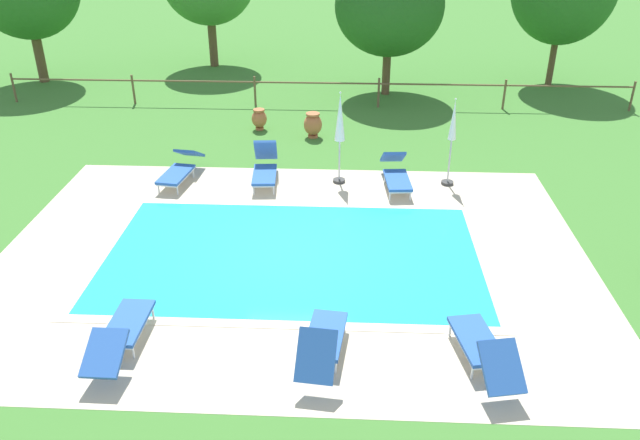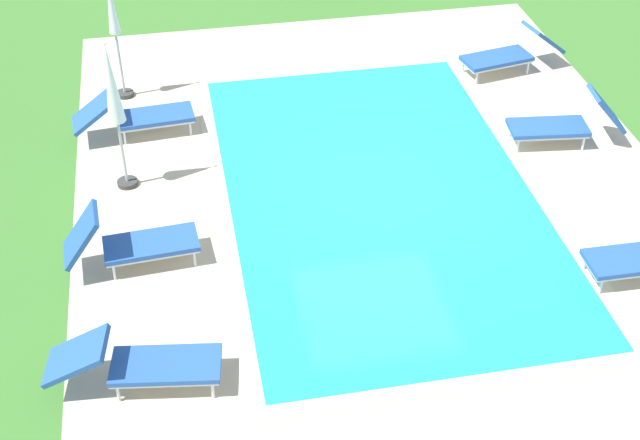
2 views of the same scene
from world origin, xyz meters
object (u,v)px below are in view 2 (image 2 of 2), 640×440
object	(u,v)px
sun_lounger_north_mid	(565,123)
patio_umbrella_closed_row_mid_west	(113,94)
sun_lounger_north_near_steps	(131,242)
sun_lounger_south_far	(140,363)
sun_lounger_north_end	(510,53)
patio_umbrella_closed_row_west	(114,22)
sun_lounger_south_near_corner	(137,115)

from	to	relation	value
sun_lounger_north_mid	patio_umbrella_closed_row_mid_west	bearing A→B (deg)	89.09
sun_lounger_north_near_steps	sun_lounger_south_far	world-z (taller)	sun_lounger_north_near_steps
sun_lounger_north_end	patio_umbrella_closed_row_mid_west	bearing A→B (deg)	108.96
patio_umbrella_closed_row_west	sun_lounger_south_near_corner	bearing A→B (deg)	-170.64
patio_umbrella_closed_row_mid_west	sun_lounger_north_near_steps	bearing A→B (deg)	-178.05
sun_lounger_north_end	patio_umbrella_closed_row_mid_west	size ratio (longest dim) A/B	0.84
sun_lounger_south_near_corner	patio_umbrella_closed_row_mid_west	size ratio (longest dim) A/B	0.83
sun_lounger_north_mid	patio_umbrella_closed_row_west	size ratio (longest dim) A/B	0.83
patio_umbrella_closed_row_west	patio_umbrella_closed_row_mid_west	distance (m)	2.86
sun_lounger_north_end	patio_umbrella_closed_row_mid_west	xyz separation A→B (m)	(-2.48, 7.22, 1.25)
sun_lounger_north_end	patio_umbrella_closed_row_west	world-z (taller)	patio_umbrella_closed_row_west
sun_lounger_north_mid	patio_umbrella_closed_row_mid_west	size ratio (longest dim) A/B	0.79
sun_lounger_north_near_steps	patio_umbrella_closed_row_west	bearing A→B (deg)	0.83
patio_umbrella_closed_row_west	sun_lounger_north_end	bearing A→B (deg)	-92.99
sun_lounger_south_far	patio_umbrella_closed_row_west	distance (m)	7.17
sun_lounger_south_near_corner	patio_umbrella_closed_row_mid_west	distance (m)	1.96
sun_lounger_south_far	patio_umbrella_closed_row_mid_west	size ratio (longest dim) A/B	0.86
patio_umbrella_closed_row_mid_west	patio_umbrella_closed_row_west	bearing A→B (deg)	0.06
sun_lounger_north_near_steps	sun_lounger_north_mid	bearing A→B (deg)	-75.48
sun_lounger_north_mid	sun_lounger_south_far	size ratio (longest dim) A/B	0.92
sun_lounger_south_near_corner	patio_umbrella_closed_row_mid_west	bearing A→B (deg)	171.40
sun_lounger_north_mid	sun_lounger_south_near_corner	bearing A→B (deg)	77.11
sun_lounger_north_near_steps	patio_umbrella_closed_row_mid_west	bearing A→B (deg)	1.95
sun_lounger_north_near_steps	patio_umbrella_closed_row_mid_west	world-z (taller)	patio_umbrella_closed_row_mid_west
sun_lounger_north_end	sun_lounger_south_far	xyz separation A→B (m)	(-6.70, 7.10, -0.02)
sun_lounger_north_end	patio_umbrella_closed_row_mid_west	distance (m)	7.74
sun_lounger_north_near_steps	sun_lounger_south_near_corner	world-z (taller)	sun_lounger_north_near_steps
patio_umbrella_closed_row_west	patio_umbrella_closed_row_mid_west	bearing A→B (deg)	-179.94
sun_lounger_south_far	sun_lounger_north_end	bearing A→B (deg)	-46.65
sun_lounger_south_far	patio_umbrella_closed_row_west	xyz separation A→B (m)	(7.08, 0.13, 1.11)
sun_lounger_north_near_steps	sun_lounger_north_mid	xyz separation A→B (m)	(1.85, -7.14, -0.01)
sun_lounger_north_near_steps	sun_lounger_south_near_corner	bearing A→B (deg)	-2.61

